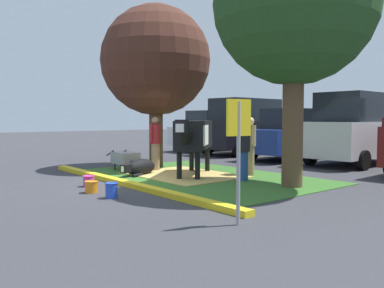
# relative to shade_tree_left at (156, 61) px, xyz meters

# --- Properties ---
(ground_plane) EXTENTS (80.00, 80.00, 0.00)m
(ground_plane) POSITION_rel_shade_tree_left_xyz_m (2.61, -1.92, -3.54)
(ground_plane) COLOR #38383D
(grass_island) EXTENTS (6.99, 4.46, 0.02)m
(grass_island) POSITION_rel_shade_tree_left_xyz_m (2.68, -0.32, -3.53)
(grass_island) COLOR #386B28
(grass_island) RESTS_ON ground
(curb_yellow) EXTENTS (8.19, 0.24, 0.12)m
(curb_yellow) POSITION_rel_shade_tree_left_xyz_m (2.68, -2.71, -3.48)
(curb_yellow) COLOR yellow
(curb_yellow) RESTS_ON ground
(hay_bedding) EXTENTS (3.22, 2.43, 0.04)m
(hay_bedding) POSITION_rel_shade_tree_left_xyz_m (2.24, -0.56, -3.51)
(hay_bedding) COLOR tan
(hay_bedding) RESTS_ON ground
(shade_tree_left) EXTENTS (3.64, 3.64, 5.38)m
(shade_tree_left) POSITION_rel_shade_tree_left_xyz_m (0.00, 0.00, 0.00)
(shade_tree_left) COLOR #4C3823
(shade_tree_left) RESTS_ON ground
(shade_tree_right) EXTENTS (3.82, 3.82, 6.24)m
(shade_tree_right) POSITION_rel_shade_tree_left_xyz_m (5.37, 0.27, 0.75)
(shade_tree_right) COLOR brown
(shade_tree_right) RESTS_ON ground
(cow_holstein) EXTENTS (2.32, 2.63, 1.61)m
(cow_holstein) POSITION_rel_shade_tree_left_xyz_m (2.53, -0.44, -2.38)
(cow_holstein) COLOR black
(cow_holstein) RESTS_ON ground
(calf_lying) EXTENTS (0.77, 1.33, 0.48)m
(calf_lying) POSITION_rel_shade_tree_left_xyz_m (1.41, -1.51, -3.30)
(calf_lying) COLOR black
(calf_lying) RESTS_ON ground
(person_handler) EXTENTS (0.34, 0.53, 1.52)m
(person_handler) POSITION_rel_shade_tree_left_xyz_m (4.00, 0.03, -2.73)
(person_handler) COLOR #23478C
(person_handler) RESTS_ON ground
(person_visitor_near) EXTENTS (0.43, 0.37, 1.67)m
(person_visitor_near) POSITION_rel_shade_tree_left_xyz_m (3.39, 0.94, -2.64)
(person_visitor_near) COLOR #9E7F5B
(person_visitor_near) RESTS_ON ground
(person_visitor_far) EXTENTS (0.34, 0.50, 1.69)m
(person_visitor_far) POSITION_rel_shade_tree_left_xyz_m (0.90, -0.63, -2.63)
(person_visitor_far) COLOR #9E7F5B
(person_visitor_far) RESTS_ON ground
(wheelbarrow) EXTENTS (1.61, 0.65, 0.63)m
(wheelbarrow) POSITION_rel_shade_tree_left_xyz_m (0.24, -1.30, -3.15)
(wheelbarrow) COLOR gray
(wheelbarrow) RESTS_ON ground
(parking_sign) EXTENTS (0.11, 0.44, 1.94)m
(parking_sign) POSITION_rel_shade_tree_left_xyz_m (6.97, -3.18, -2.17)
(parking_sign) COLOR #99999E
(parking_sign) RESTS_ON ground
(bucket_pink) EXTENTS (0.28, 0.28, 0.26)m
(bucket_pink) POSITION_rel_shade_tree_left_xyz_m (2.21, -3.46, -3.40)
(bucket_pink) COLOR #EA3893
(bucket_pink) RESTS_ON ground
(bucket_orange) EXTENTS (0.30, 0.30, 0.26)m
(bucket_orange) POSITION_rel_shade_tree_left_xyz_m (3.02, -3.76, -3.40)
(bucket_orange) COLOR orange
(bucket_orange) RESTS_ON ground
(bucket_blue) EXTENTS (0.27, 0.27, 0.32)m
(bucket_blue) POSITION_rel_shade_tree_left_xyz_m (3.83, -3.70, -3.37)
(bucket_blue) COLOR blue
(bucket_blue) RESTS_ON ground
(hatchback_white) EXTENTS (2.17, 4.47, 2.02)m
(hatchback_white) POSITION_rel_shade_tree_left_xyz_m (-4.02, 6.13, -2.55)
(hatchback_white) COLOR silver
(hatchback_white) RESTS_ON ground
(suv_black) EXTENTS (2.27, 4.68, 2.52)m
(suv_black) POSITION_rel_shade_tree_left_xyz_m (-1.54, 5.97, -2.27)
(suv_black) COLOR black
(suv_black) RESTS_ON ground
(sedan_blue) EXTENTS (2.17, 4.47, 2.02)m
(sedan_blue) POSITION_rel_shade_tree_left_xyz_m (1.33, 5.64, -2.55)
(sedan_blue) COLOR navy
(sedan_blue) RESTS_ON ground
(suv_dark_grey) EXTENTS (2.27, 4.68, 2.52)m
(suv_dark_grey) POSITION_rel_shade_tree_left_xyz_m (3.85, 6.02, -2.27)
(suv_dark_grey) COLOR silver
(suv_dark_grey) RESTS_ON ground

